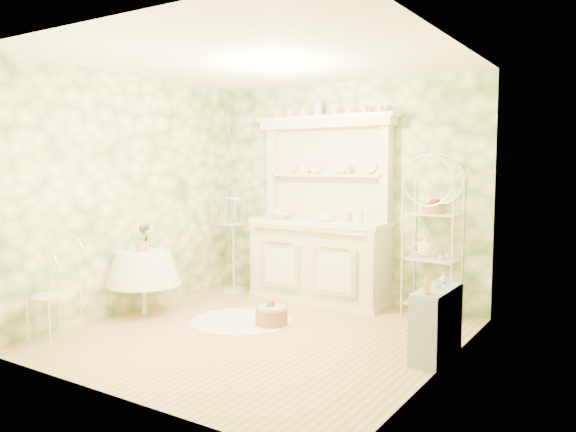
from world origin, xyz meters
The scene contains 22 objects.
floor centered at (0.00, 0.00, 0.00)m, with size 3.60×3.60×0.00m, color tan.
ceiling centered at (0.00, 0.00, 2.70)m, with size 3.60×3.60×0.00m, color white.
wall_left centered at (-1.80, 0.00, 1.35)m, with size 3.60×3.60×0.00m, color #F4F0B2.
wall_right centered at (1.80, 0.00, 1.35)m, with size 3.60×3.60×0.00m, color #F4F0B2.
wall_back centered at (0.00, 1.80, 1.35)m, with size 3.60×3.60×0.00m, color #F4F0B2.
wall_front centered at (0.00, -1.80, 1.35)m, with size 3.60×3.60×0.00m, color #F4F0B2.
kitchen_dresser centered at (-0.20, 1.52, 1.15)m, with size 1.87×0.61×2.29m, color silver.
bakers_rack centered at (1.20, 1.58, 0.94)m, with size 0.58×0.42×1.88m, color white.
side_shelf centered at (1.68, 0.29, 0.32)m, with size 0.27×0.74×0.63m, color #939FB4.
round_table centered at (-1.57, -0.08, 0.36)m, with size 0.65×0.65×0.71m, color white.
cafe_chair centered at (-1.51, -1.26, 0.42)m, with size 0.39×0.39×0.85m, color white.
birdcage_stand centered at (-1.42, 1.37, 0.75)m, with size 0.36×0.36×1.50m, color white.
floor_basket centered at (-0.09, 0.32, 0.10)m, with size 0.32×0.32×0.21m, color #AB7953.
lace_rug centered at (-0.45, 0.28, 0.00)m, with size 1.09×1.09×0.01m, color white.
bowl_floral centered at (-0.70, 1.43, 1.02)m, with size 0.31×0.31×0.07m, color white.
bowl_white centered at (-0.08, 1.49, 1.02)m, with size 0.23×0.23×0.07m, color white.
cup_left centered at (-0.51, 1.68, 1.61)m, with size 0.12×0.12×0.10m, color white.
cup_right centered at (0.11, 1.68, 1.61)m, with size 0.10×0.10×0.09m, color white.
potted_geranium centered at (-1.55, -0.06, 0.85)m, with size 0.17×0.12×0.32m, color #3F7238.
bottle_amber centered at (1.68, 0.03, 0.68)m, with size 0.07×0.07×0.17m, color #AF8A45.
bottle_blue centered at (1.68, 0.31, 0.65)m, with size 0.04×0.04×0.10m, color #91ABC2.
bottle_glass centered at (1.66, 0.53, 0.65)m, with size 0.08×0.08×0.10m, color silver.
Camera 1 is at (3.19, -4.45, 1.69)m, focal length 35.00 mm.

